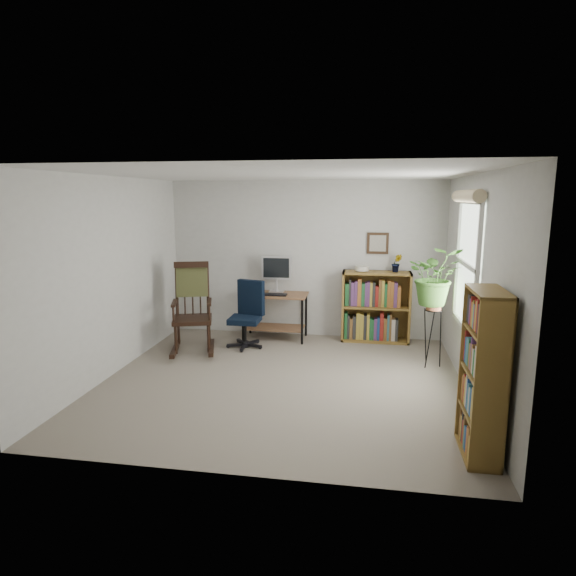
% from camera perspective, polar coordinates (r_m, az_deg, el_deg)
% --- Properties ---
extents(floor, '(4.20, 4.00, 0.00)m').
position_cam_1_polar(floor, '(5.82, -0.65, -10.94)').
color(floor, gray).
rests_on(floor, ground).
extents(ceiling, '(4.20, 4.00, 0.00)m').
position_cam_1_polar(ceiling, '(5.42, -0.70, 13.37)').
color(ceiling, silver).
rests_on(ceiling, ground).
extents(wall_back, '(4.20, 0.00, 2.40)m').
position_cam_1_polar(wall_back, '(7.45, 2.00, 3.40)').
color(wall_back, beige).
rests_on(wall_back, ground).
extents(wall_front, '(4.20, 0.00, 2.40)m').
position_cam_1_polar(wall_front, '(3.59, -6.24, -4.72)').
color(wall_front, beige).
rests_on(wall_front, ground).
extents(wall_left, '(0.00, 4.00, 2.40)m').
position_cam_1_polar(wall_left, '(6.21, -20.14, 1.27)').
color(wall_left, beige).
rests_on(wall_left, ground).
extents(wall_right, '(0.00, 4.00, 2.40)m').
position_cam_1_polar(wall_right, '(5.54, 21.26, 0.10)').
color(wall_right, beige).
rests_on(wall_right, ground).
extents(window, '(0.12, 1.20, 1.50)m').
position_cam_1_polar(window, '(5.79, 20.41, 2.60)').
color(window, silver).
rests_on(window, wall_right).
extents(desk, '(0.98, 0.54, 0.70)m').
position_cam_1_polar(desk, '(7.38, -1.55, -3.36)').
color(desk, brown).
rests_on(desk, floor).
extents(monitor, '(0.46, 0.16, 0.56)m').
position_cam_1_polar(monitor, '(7.39, -1.37, 1.66)').
color(monitor, silver).
rests_on(monitor, desk).
extents(keyboard, '(0.40, 0.15, 0.02)m').
position_cam_1_polar(keyboard, '(7.19, -1.75, -0.77)').
color(keyboard, black).
rests_on(keyboard, desk).
extents(office_chair, '(0.66, 0.66, 0.98)m').
position_cam_1_polar(office_chair, '(6.95, -5.16, -3.14)').
color(office_chair, black).
rests_on(office_chair, floor).
extents(rocking_chair, '(0.96, 1.25, 1.27)m').
position_cam_1_polar(rocking_chair, '(6.84, -11.31, -2.27)').
color(rocking_chair, black).
rests_on(rocking_chair, floor).
extents(low_bookshelf, '(1.01, 0.34, 1.06)m').
position_cam_1_polar(low_bookshelf, '(7.33, 10.36, -2.20)').
color(low_bookshelf, brown).
rests_on(low_bookshelf, floor).
extents(tall_bookshelf, '(0.27, 0.62, 1.42)m').
position_cam_1_polar(tall_bookshelf, '(4.34, 22.10, -9.48)').
color(tall_bookshelf, brown).
rests_on(tall_bookshelf, floor).
extents(plant_stand, '(0.31, 0.31, 0.87)m').
position_cam_1_polar(plant_stand, '(6.45, 16.70, -5.17)').
color(plant_stand, black).
rests_on(plant_stand, floor).
extents(spider_plant, '(1.69, 1.88, 1.46)m').
position_cam_1_polar(spider_plant, '(6.24, 17.25, 4.61)').
color(spider_plant, '#356222').
rests_on(spider_plant, plant_stand).
extents(potted_plant_small, '(0.13, 0.24, 0.11)m').
position_cam_1_polar(potted_plant_small, '(7.25, 12.73, 2.27)').
color(potted_plant_small, '#356222').
rests_on(potted_plant_small, low_bookshelf).
extents(framed_picture, '(0.32, 0.04, 0.32)m').
position_cam_1_polar(framed_picture, '(7.33, 10.59, 5.23)').
color(framed_picture, black).
rests_on(framed_picture, wall_back).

